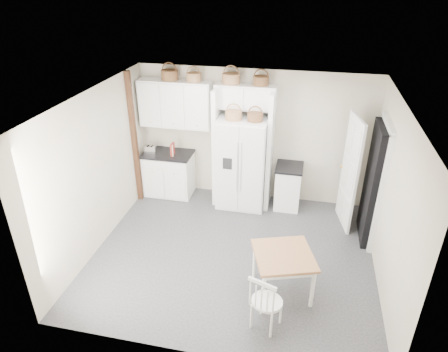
# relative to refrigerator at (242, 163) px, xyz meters

# --- Properties ---
(floor) EXTENTS (4.50, 4.50, 0.00)m
(floor) POSITION_rel_refrigerator_xyz_m (0.15, -1.62, -0.89)
(floor) COLOR #2D2D2F
(floor) RESTS_ON ground
(ceiling) EXTENTS (4.50, 4.50, 0.00)m
(ceiling) POSITION_rel_refrigerator_xyz_m (0.15, -1.62, 1.71)
(ceiling) COLOR white
(ceiling) RESTS_ON wall_back
(wall_back) EXTENTS (4.50, 0.00, 4.50)m
(wall_back) POSITION_rel_refrigerator_xyz_m (0.15, 0.38, 0.41)
(wall_back) COLOR #C1B190
(wall_back) RESTS_ON floor
(wall_left) EXTENTS (0.00, 4.00, 4.00)m
(wall_left) POSITION_rel_refrigerator_xyz_m (-2.10, -1.62, 0.41)
(wall_left) COLOR #C1B190
(wall_left) RESTS_ON floor
(wall_right) EXTENTS (0.00, 4.00, 4.00)m
(wall_right) POSITION_rel_refrigerator_xyz_m (2.40, -1.62, 0.41)
(wall_right) COLOR #C1B190
(wall_right) RESTS_ON floor
(refrigerator) EXTENTS (0.92, 0.74, 1.78)m
(refrigerator) POSITION_rel_refrigerator_xyz_m (0.00, 0.00, 0.00)
(refrigerator) COLOR white
(refrigerator) RESTS_ON floor
(base_cab_left) EXTENTS (0.95, 0.60, 0.88)m
(base_cab_left) POSITION_rel_refrigerator_xyz_m (-1.53, 0.08, -0.45)
(base_cab_left) COLOR white
(base_cab_left) RESTS_ON floor
(base_cab_right) EXTENTS (0.47, 0.57, 0.83)m
(base_cab_right) POSITION_rel_refrigerator_xyz_m (0.90, 0.08, -0.47)
(base_cab_right) COLOR white
(base_cab_right) RESTS_ON floor
(dining_table) EXTENTS (1.01, 1.01, 0.67)m
(dining_table) POSITION_rel_refrigerator_xyz_m (1.00, -2.32, -0.56)
(dining_table) COLOR #A35B33
(dining_table) RESTS_ON floor
(windsor_chair) EXTENTS (0.51, 0.49, 0.84)m
(windsor_chair) POSITION_rel_refrigerator_xyz_m (0.86, -3.00, -0.47)
(windsor_chair) COLOR white
(windsor_chair) RESTS_ON floor
(counter_left) EXTENTS (0.99, 0.64, 0.04)m
(counter_left) POSITION_rel_refrigerator_xyz_m (-1.53, 0.08, 0.00)
(counter_left) COLOR black
(counter_left) RESTS_ON base_cab_left
(counter_right) EXTENTS (0.51, 0.61, 0.04)m
(counter_right) POSITION_rel_refrigerator_xyz_m (0.90, 0.08, -0.04)
(counter_right) COLOR black
(counter_right) RESTS_ON base_cab_right
(toaster) EXTENTS (0.24, 0.15, 0.16)m
(toaster) POSITION_rel_refrigerator_xyz_m (-1.86, -0.02, 0.10)
(toaster) COLOR silver
(toaster) RESTS_ON counter_left
(cookbook_red) EXTENTS (0.04, 0.17, 0.25)m
(cookbook_red) POSITION_rel_refrigerator_xyz_m (-1.39, -0.00, 0.15)
(cookbook_red) COLOR maroon
(cookbook_red) RESTS_ON counter_left
(cookbook_cream) EXTENTS (0.07, 0.16, 0.24)m
(cookbook_cream) POSITION_rel_refrigerator_xyz_m (-1.40, -0.00, 0.14)
(cookbook_cream) COLOR beige
(cookbook_cream) RESTS_ON counter_left
(basket_upper_b) EXTENTS (0.32, 0.32, 0.19)m
(basket_upper_b) POSITION_rel_refrigerator_xyz_m (-1.43, 0.21, 1.55)
(basket_upper_b) COLOR #52351F
(basket_upper_b) RESTS_ON upper_cabinet
(basket_upper_c) EXTENTS (0.27, 0.27, 0.16)m
(basket_upper_c) POSITION_rel_refrigerator_xyz_m (-0.97, 0.21, 1.54)
(basket_upper_c) COLOR brown
(basket_upper_c) RESTS_ON upper_cabinet
(basket_bridge_a) EXTENTS (0.32, 0.32, 0.18)m
(basket_bridge_a) POSITION_rel_refrigerator_xyz_m (-0.28, 0.21, 1.55)
(basket_bridge_a) COLOR brown
(basket_bridge_a) RESTS_ON bridge_cabinet
(basket_bridge_b) EXTENTS (0.28, 0.28, 0.16)m
(basket_bridge_b) POSITION_rel_refrigerator_xyz_m (0.26, 0.21, 1.54)
(basket_bridge_b) COLOR #52351F
(basket_bridge_b) RESTS_ON bridge_cabinet
(basket_fridge_a) EXTENTS (0.30, 0.30, 0.16)m
(basket_fridge_a) POSITION_rel_refrigerator_xyz_m (-0.16, -0.10, 0.97)
(basket_fridge_a) COLOR brown
(basket_fridge_a) RESTS_ON refrigerator
(basket_fridge_b) EXTENTS (0.28, 0.28, 0.15)m
(basket_fridge_b) POSITION_rel_refrigerator_xyz_m (0.23, -0.10, 0.97)
(basket_fridge_b) COLOR #52351F
(basket_fridge_b) RESTS_ON refrigerator
(upper_cabinet) EXTENTS (1.40, 0.34, 0.90)m
(upper_cabinet) POSITION_rel_refrigerator_xyz_m (-1.35, 0.21, 1.01)
(upper_cabinet) COLOR white
(upper_cabinet) RESTS_ON wall_back
(bridge_cabinet) EXTENTS (1.12, 0.34, 0.45)m
(bridge_cabinet) POSITION_rel_refrigerator_xyz_m (0.00, 0.21, 1.23)
(bridge_cabinet) COLOR white
(bridge_cabinet) RESTS_ON wall_back
(fridge_panel_left) EXTENTS (0.08, 0.60, 2.30)m
(fridge_panel_left) POSITION_rel_refrigerator_xyz_m (-0.51, 0.08, 0.26)
(fridge_panel_left) COLOR white
(fridge_panel_left) RESTS_ON floor
(fridge_panel_right) EXTENTS (0.08, 0.60, 2.30)m
(fridge_panel_right) POSITION_rel_refrigerator_xyz_m (0.51, 0.08, 0.26)
(fridge_panel_right) COLOR white
(fridge_panel_right) RESTS_ON floor
(trim_post) EXTENTS (0.09, 0.09, 2.60)m
(trim_post) POSITION_rel_refrigerator_xyz_m (-2.05, -0.27, 0.41)
(trim_post) COLOR black
(trim_post) RESTS_ON floor
(doorway_void) EXTENTS (0.18, 0.85, 2.05)m
(doorway_void) POSITION_rel_refrigerator_xyz_m (2.31, -0.62, 0.13)
(doorway_void) COLOR black
(doorway_void) RESTS_ON floor
(door_slab) EXTENTS (0.21, 0.79, 2.05)m
(door_slab) POSITION_rel_refrigerator_xyz_m (1.95, -0.29, 0.13)
(door_slab) COLOR white
(door_slab) RESTS_ON floor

